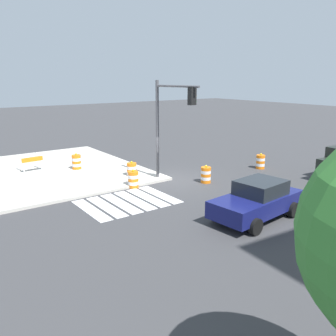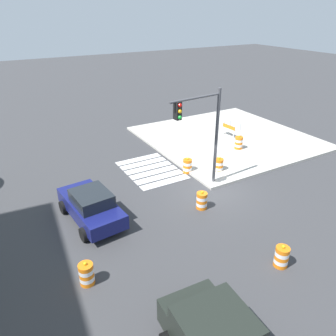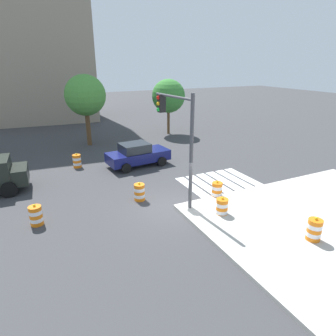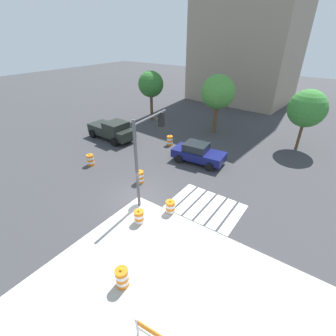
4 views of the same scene
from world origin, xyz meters
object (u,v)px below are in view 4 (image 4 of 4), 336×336
at_px(traffic_barrel_median_far, 170,141).
at_px(street_tree_streetside_near, 151,85).
at_px(pickup_truck, 113,130).
at_px(traffic_barrel_crosswalk_end, 170,208).
at_px(traffic_light_pole, 147,143).
at_px(traffic_barrel_on_sidewalk, 122,277).
at_px(traffic_barrel_far_curb, 139,218).
at_px(traffic_barrel_near_corner, 90,160).
at_px(street_tree_streetside_far, 307,109).
at_px(traffic_barrel_median_near, 140,177).
at_px(street_tree_streetside_mid, 218,92).
at_px(sports_car, 198,153).

xyz_separation_m(traffic_barrel_median_far, street_tree_streetside_near, (-6.22, 5.00, 3.75)).
xyz_separation_m(pickup_truck, traffic_barrel_crosswalk_end, (11.33, -6.11, -0.52)).
bearing_deg(traffic_light_pole, traffic_barrel_on_sidewalk, -60.64).
bearing_deg(traffic_barrel_far_curb, pickup_truck, 142.95).
height_order(traffic_barrel_near_corner, street_tree_streetside_near, street_tree_streetside_near).
xyz_separation_m(traffic_light_pole, street_tree_streetside_far, (6.33, 14.10, -0.17)).
relative_size(traffic_barrel_median_near, traffic_barrel_far_curb, 1.00).
bearing_deg(traffic_light_pole, street_tree_streetside_near, 128.19).
bearing_deg(traffic_barrel_median_far, traffic_barrel_on_sidewalk, -62.47).
distance_m(traffic_barrel_crosswalk_end, street_tree_streetside_mid, 14.87).
relative_size(pickup_truck, traffic_barrel_on_sidewalk, 5.14).
xyz_separation_m(traffic_barrel_on_sidewalk, street_tree_streetside_far, (3.12, 19.80, 3.14)).
distance_m(traffic_barrel_near_corner, traffic_barrel_on_sidewalk, 11.83).
bearing_deg(street_tree_streetside_near, traffic_barrel_crosswalk_end, -47.69).
relative_size(sports_car, traffic_barrel_median_far, 4.37).
xyz_separation_m(traffic_barrel_near_corner, traffic_barrel_crosswalk_end, (8.85, -1.25, 0.00)).
xyz_separation_m(pickup_truck, traffic_barrel_near_corner, (2.48, -4.86, -0.52)).
relative_size(traffic_barrel_near_corner, traffic_light_pole, 0.19).
bearing_deg(traffic_light_pole, traffic_barrel_median_far, 116.13).
xyz_separation_m(sports_car, pickup_truck, (-9.35, -0.72, 0.16)).
relative_size(traffic_barrel_crosswalk_end, traffic_barrel_on_sidewalk, 1.00).
height_order(traffic_barrel_far_curb, traffic_barrel_on_sidewalk, traffic_barrel_on_sidewalk).
relative_size(traffic_barrel_crosswalk_end, street_tree_streetside_mid, 0.17).
distance_m(sports_car, street_tree_streetside_near, 12.48).
xyz_separation_m(traffic_barrel_median_near, street_tree_streetside_far, (8.04, 13.09, 3.29)).
height_order(street_tree_streetside_mid, street_tree_streetside_far, street_tree_streetside_mid).
relative_size(traffic_barrel_far_curb, traffic_light_pole, 0.19).
bearing_deg(traffic_barrel_median_near, street_tree_streetside_far, 58.45).
bearing_deg(traffic_barrel_median_far, traffic_barrel_crosswalk_end, -54.66).
bearing_deg(pickup_truck, street_tree_streetside_far, 28.83).
distance_m(traffic_barrel_on_sidewalk, street_tree_streetside_near, 22.96).
bearing_deg(traffic_barrel_median_far, street_tree_streetside_far, 32.21).
distance_m(sports_car, traffic_barrel_median_near, 5.56).
bearing_deg(traffic_barrel_median_near, traffic_barrel_median_far, 107.20).
bearing_deg(street_tree_streetside_mid, traffic_barrel_near_corner, -111.50).
relative_size(street_tree_streetside_mid, street_tree_streetside_far, 1.11).
height_order(traffic_barrel_on_sidewalk, street_tree_streetside_far, street_tree_streetside_far).
relative_size(traffic_barrel_median_near, street_tree_streetside_mid, 0.17).
bearing_deg(traffic_barrel_median_near, traffic_barrel_crosswalk_end, -22.59).
xyz_separation_m(sports_car, traffic_barrel_median_near, (-1.83, -5.24, -0.36)).
height_order(sports_car, street_tree_streetside_far, street_tree_streetside_far).
bearing_deg(traffic_barrel_crosswalk_end, traffic_barrel_median_far, 125.34).
bearing_deg(traffic_barrel_far_curb, street_tree_streetside_mid, 100.76).
relative_size(pickup_truck, traffic_barrel_near_corner, 5.14).
bearing_deg(traffic_barrel_on_sidewalk, traffic_barrel_crosswalk_end, 102.25).
bearing_deg(sports_car, pickup_truck, -175.62).
relative_size(traffic_barrel_near_corner, traffic_barrel_median_near, 1.00).
xyz_separation_m(pickup_truck, street_tree_streetside_near, (-0.77, 7.19, 3.23)).
bearing_deg(traffic_barrel_crosswalk_end, traffic_barrel_on_sidewalk, -77.75).
bearing_deg(traffic_barrel_near_corner, traffic_barrel_on_sidewalk, -32.62).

